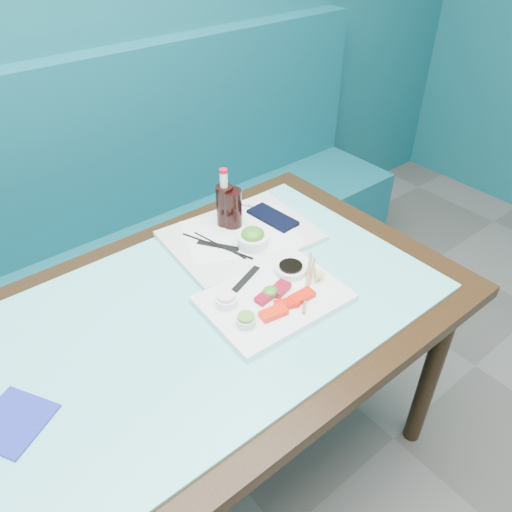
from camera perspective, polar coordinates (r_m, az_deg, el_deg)
booth_bench at (r=2.20m, az=-17.41°, el=-1.25°), size 3.00×0.56×1.17m
dining_table at (r=1.42m, az=-5.19°, el=-8.48°), size 1.40×0.90×0.75m
glass_top at (r=1.36m, az=-5.39°, el=-5.92°), size 1.22×0.76×0.01m
sashimi_plate at (r=1.36m, az=2.09°, el=-4.91°), size 0.39×0.29×0.02m
salmon_left at (r=1.30m, az=2.02°, el=-6.51°), size 0.08×0.05×0.02m
salmon_mid at (r=1.32m, az=3.53°, el=-5.47°), size 0.07×0.05×0.02m
salmon_right at (r=1.35m, az=5.26°, el=-4.63°), size 0.07×0.04×0.02m
tuna_left at (r=1.34m, az=0.99°, el=-4.78°), size 0.05×0.04×0.02m
tuna_right at (r=1.37m, az=2.77°, el=-3.76°), size 0.07×0.05×0.02m
seaweed_garnish at (r=1.35m, az=1.67°, el=-4.09°), size 0.05×0.04×0.03m
ramekin_wasabi at (r=1.27m, az=-1.15°, el=-7.45°), size 0.06×0.06×0.02m
wasabi_fill at (r=1.26m, az=-1.16°, el=-6.96°), size 0.05×0.05×0.01m
ramekin_ginger at (r=1.32m, az=-3.40°, el=-5.17°), size 0.06×0.06×0.02m
ginger_fill at (r=1.31m, az=-3.43°, el=-4.61°), size 0.06×0.06×0.01m
soy_dish at (r=1.43m, az=3.98°, el=-1.52°), size 0.11×0.11×0.02m
soy_fill at (r=1.43m, az=4.00°, el=-1.14°), size 0.09×0.09×0.01m
lemon_wedge at (r=1.41m, az=7.40°, el=-2.08°), size 0.05×0.05×0.04m
chopstick_sleeve at (r=1.41m, az=-1.16°, el=-2.61°), size 0.12×0.06×0.00m
wooden_chopstick_a at (r=1.40m, az=5.91°, el=-2.88°), size 0.20×0.18×0.01m
wooden_chopstick_b at (r=1.41m, az=6.20°, el=-2.74°), size 0.16×0.13×0.01m
serving_tray at (r=1.60m, az=-1.78°, el=2.31°), size 0.48×0.38×0.02m
paper_placemat at (r=1.59m, az=-1.78°, el=2.59°), size 0.42×0.36×0.00m
seaweed_bowl at (r=1.53m, az=-0.37°, el=1.77°), size 0.11×0.11×0.04m
seaweed_salad at (r=1.52m, az=-0.37°, el=2.54°), size 0.08×0.08×0.04m
cola_glass at (r=1.60m, az=-2.75°, el=5.47°), size 0.07×0.07×0.13m
navy_pouch at (r=1.66m, az=1.91°, el=4.42°), size 0.09×0.18×0.01m
fork at (r=1.73m, az=-0.53°, el=5.78°), size 0.05×0.08×0.01m
black_chopstick_a at (r=1.54m, az=-4.47°, el=1.16°), size 0.10×0.24×0.01m
black_chopstick_b at (r=1.54m, az=-4.23°, el=1.26°), size 0.05×0.21×0.01m
tray_sleeve at (r=1.54m, az=-4.35°, el=1.17°), size 0.09×0.13×0.00m
cola_bottle_body at (r=1.61m, az=-3.57°, el=5.49°), size 0.07×0.07×0.16m
cola_bottle_neck at (r=1.56m, az=-3.71°, el=8.71°), size 0.03×0.03×0.05m
cola_bottle_cap at (r=1.54m, az=-3.75°, el=9.68°), size 0.03×0.03×0.01m
blue_napkin at (r=1.23m, az=-26.05°, el=-16.64°), size 0.19×0.19×0.01m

